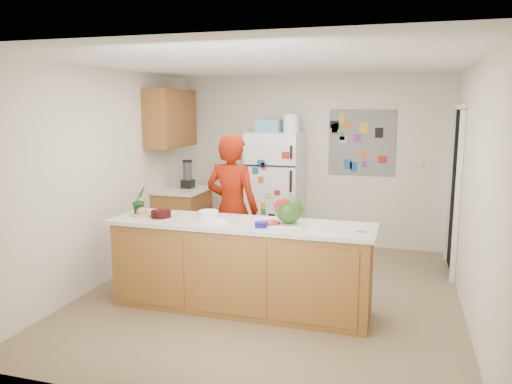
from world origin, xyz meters
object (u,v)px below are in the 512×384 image
(refrigerator, at_px, (275,190))
(watermelon, at_px, (289,210))
(cherry_bowl, at_px, (161,214))
(person, at_px, (232,209))

(refrigerator, bearing_deg, watermelon, -72.49)
(watermelon, bearing_deg, cherry_bowl, -176.99)
(watermelon, relative_size, cherry_bowl, 1.30)
(refrigerator, distance_m, cherry_bowl, 2.49)
(watermelon, distance_m, cherry_bowl, 1.36)
(cherry_bowl, bearing_deg, refrigerator, 75.70)
(person, xyz_separation_m, watermelon, (0.83, -0.69, 0.18))
(person, bearing_deg, watermelon, 146.37)
(person, distance_m, cherry_bowl, 0.93)
(watermelon, xyz_separation_m, cherry_bowl, (-1.35, -0.07, -0.11))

